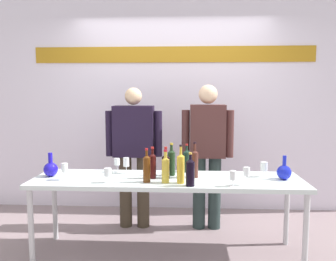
# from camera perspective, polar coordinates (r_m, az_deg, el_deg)

# --- Properties ---
(ground_plane) EXTENTS (10.00, 10.00, 0.00)m
(ground_plane) POSITION_cam_1_polar(r_m,az_deg,el_deg) (3.43, -0.14, -20.14)
(ground_plane) COLOR gray
(back_wall) EXTENTS (5.10, 0.11, 3.00)m
(back_wall) POSITION_cam_1_polar(r_m,az_deg,el_deg) (4.43, 0.84, 6.00)
(back_wall) COLOR white
(back_wall) RESTS_ON ground
(display_table) EXTENTS (2.50, 0.64, 0.74)m
(display_table) POSITION_cam_1_polar(r_m,az_deg,el_deg) (3.18, -0.15, -9.06)
(display_table) COLOR silver
(display_table) RESTS_ON ground
(decanter_blue_left) EXTENTS (0.13, 0.13, 0.23)m
(decanter_blue_left) POSITION_cam_1_polar(r_m,az_deg,el_deg) (3.41, -19.24, -6.12)
(decanter_blue_left) COLOR #1D14B1
(decanter_blue_left) RESTS_ON display_table
(decanter_blue_right) EXTENTS (0.13, 0.13, 0.22)m
(decanter_blue_right) POSITION_cam_1_polar(r_m,az_deg,el_deg) (3.29, 19.05, -6.63)
(decanter_blue_right) COLOR #1722BE
(decanter_blue_right) RESTS_ON display_table
(presenter_left) EXTENTS (0.64, 0.22, 1.59)m
(presenter_left) POSITION_cam_1_polar(r_m,az_deg,el_deg) (3.82, -5.79, -2.97)
(presenter_left) COLOR #3F3426
(presenter_left) RESTS_ON ground
(presenter_right) EXTENTS (0.58, 0.22, 1.62)m
(presenter_right) POSITION_cam_1_polar(r_m,az_deg,el_deg) (3.78, 6.68, -3.00)
(presenter_right) COLOR #263533
(presenter_right) RESTS_ON ground
(wine_bottle_0) EXTENTS (0.08, 0.08, 0.29)m
(wine_bottle_0) POSITION_cam_1_polar(r_m,az_deg,el_deg) (2.89, 3.79, -6.94)
(wine_bottle_0) COLOR black
(wine_bottle_0) RESTS_ON display_table
(wine_bottle_1) EXTENTS (0.07, 0.07, 0.34)m
(wine_bottle_1) POSITION_cam_1_polar(r_m,az_deg,el_deg) (3.18, 4.51, -5.43)
(wine_bottle_1) COLOR #4D251E
(wine_bottle_1) RESTS_ON display_table
(wine_bottle_2) EXTENTS (0.07, 0.07, 0.34)m
(wine_bottle_2) POSITION_cam_1_polar(r_m,az_deg,el_deg) (2.97, 2.16, -6.26)
(wine_bottle_2) COLOR gold
(wine_bottle_2) RESTS_ON display_table
(wine_bottle_3) EXTENTS (0.07, 0.07, 0.29)m
(wine_bottle_3) POSITION_cam_1_polar(r_m,az_deg,el_deg) (2.99, -0.43, -6.47)
(wine_bottle_3) COLOR gold
(wine_bottle_3) RESTS_ON display_table
(wine_bottle_4) EXTENTS (0.08, 0.08, 0.28)m
(wine_bottle_4) POSITION_cam_1_polar(r_m,az_deg,el_deg) (3.40, 3.18, -4.99)
(wine_bottle_4) COLOR #182E23
(wine_bottle_4) RESTS_ON display_table
(wine_bottle_5) EXTENTS (0.07, 0.07, 0.30)m
(wine_bottle_5) POSITION_cam_1_polar(r_m,az_deg,el_deg) (3.14, -2.65, -5.83)
(wine_bottle_5) COLOR #370C0B
(wine_bottle_5) RESTS_ON display_table
(wine_bottle_6) EXTENTS (0.07, 0.07, 0.31)m
(wine_bottle_6) POSITION_cam_1_polar(r_m,az_deg,el_deg) (3.25, 0.58, -5.25)
(wine_bottle_6) COLOR #1D351C
(wine_bottle_6) RESTS_ON display_table
(wine_bottle_7) EXTENTS (0.07, 0.07, 0.30)m
(wine_bottle_7) POSITION_cam_1_polar(r_m,az_deg,el_deg) (3.15, -0.38, -5.90)
(wine_bottle_7) COLOR black
(wine_bottle_7) RESTS_ON display_table
(wine_bottle_8) EXTENTS (0.07, 0.07, 0.30)m
(wine_bottle_8) POSITION_cam_1_polar(r_m,az_deg,el_deg) (3.01, -3.64, -6.30)
(wine_bottle_8) COLOR #55290B
(wine_bottle_8) RESTS_ON display_table
(wine_glass_left_0) EXTENTS (0.06, 0.06, 0.16)m
(wine_glass_left_0) POSITION_cam_1_polar(r_m,az_deg,el_deg) (3.36, -7.09, -5.39)
(wine_glass_left_0) COLOR white
(wine_glass_left_0) RESTS_ON display_table
(wine_glass_left_1) EXTENTS (0.06, 0.06, 0.16)m
(wine_glass_left_1) POSITION_cam_1_polar(r_m,az_deg,el_deg) (3.22, -17.10, -6.10)
(wine_glass_left_1) COLOR white
(wine_glass_left_1) RESTS_ON display_table
(wine_glass_left_2) EXTENTS (0.07, 0.07, 0.13)m
(wine_glass_left_2) POSITION_cam_1_polar(r_m,az_deg,el_deg) (3.04, -10.16, -7.00)
(wine_glass_left_2) COLOR white
(wine_glass_left_2) RESTS_ON display_table
(wine_glass_left_3) EXTENTS (0.06, 0.06, 0.14)m
(wine_glass_left_3) POSITION_cam_1_polar(r_m,az_deg,el_deg) (3.43, -8.63, -5.33)
(wine_glass_left_3) COLOR white
(wine_glass_left_3) RESTS_ON display_table
(wine_glass_right_0) EXTENTS (0.07, 0.07, 0.14)m
(wine_glass_right_0) POSITION_cam_1_polar(r_m,az_deg,el_deg) (3.33, 15.93, -5.87)
(wine_glass_right_0) COLOR white
(wine_glass_right_0) RESTS_ON display_table
(wine_glass_right_1) EXTENTS (0.06, 0.06, 0.14)m
(wine_glass_right_1) POSITION_cam_1_polar(r_m,az_deg,el_deg) (2.93, 10.93, -7.55)
(wine_glass_right_1) COLOR white
(wine_glass_right_1) RESTS_ON display_table
(wine_glass_right_2) EXTENTS (0.06, 0.06, 0.16)m
(wine_glass_right_2) POSITION_cam_1_polar(r_m,az_deg,el_deg) (2.99, 13.15, -6.87)
(wine_glass_right_2) COLOR white
(wine_glass_right_2) RESTS_ON display_table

